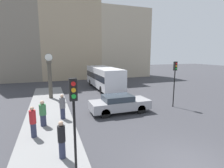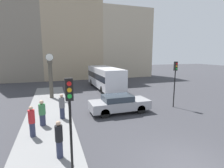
# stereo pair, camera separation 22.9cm
# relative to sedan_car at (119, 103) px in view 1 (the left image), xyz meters

# --- Properties ---
(ground_plane) EXTENTS (120.00, 120.00, 0.00)m
(ground_plane) POSITION_rel_sedan_car_xyz_m (0.11, -7.28, -0.74)
(ground_plane) COLOR #38383D
(sidewalk_corner) EXTENTS (3.18, 21.46, 0.12)m
(sidewalk_corner) POSITION_rel_sedan_car_xyz_m (-5.29, 1.45, -0.68)
(sidewalk_corner) COLOR gray
(sidewalk_corner) RESTS_ON ground_plane
(building_row) EXTENTS (28.38, 5.00, 19.37)m
(building_row) POSITION_rel_sedan_car_xyz_m (-1.05, 21.04, 7.77)
(building_row) COLOR gray
(building_row) RESTS_ON ground_plane
(sedan_car) EXTENTS (4.69, 1.86, 1.41)m
(sedan_car) POSITION_rel_sedan_car_xyz_m (0.00, 0.00, 0.00)
(sedan_car) COLOR #9E9EA3
(sedan_car) RESTS_ON ground_plane
(bus_distant) EXTENTS (2.62, 9.14, 2.82)m
(bus_distant) POSITION_rel_sedan_car_xyz_m (1.70, 9.66, 0.88)
(bus_distant) COLOR silver
(bus_distant) RESTS_ON ground_plane
(traffic_light_near) EXTENTS (0.26, 0.24, 3.69)m
(traffic_light_near) POSITION_rel_sedan_car_xyz_m (-4.35, -6.53, 2.02)
(traffic_light_near) COLOR black
(traffic_light_near) RESTS_ON sidewalk_corner
(traffic_light_far) EXTENTS (0.26, 0.24, 3.96)m
(traffic_light_far) POSITION_rel_sedan_car_xyz_m (5.02, -0.20, 2.09)
(traffic_light_far) COLOR black
(traffic_light_far) RESTS_ON ground_plane
(street_clock) EXTENTS (0.77, 0.49, 4.53)m
(street_clock) POSITION_rel_sedan_car_xyz_m (-5.05, 6.23, 1.52)
(street_clock) COLOR #4C473D
(street_clock) RESTS_ON sidewalk_corner
(pedestrian_grey_jacket) EXTENTS (0.39, 0.39, 1.75)m
(pedestrian_grey_jacket) POSITION_rel_sedan_car_xyz_m (-4.35, -0.23, 0.25)
(pedestrian_grey_jacket) COLOR #2D334C
(pedestrian_grey_jacket) RESTS_ON sidewalk_corner
(pedestrian_green_hoodie) EXTENTS (0.42, 0.42, 1.64)m
(pedestrian_green_hoodie) POSITION_rel_sedan_car_xyz_m (-5.59, -1.04, 0.18)
(pedestrian_green_hoodie) COLOR #2D334C
(pedestrian_green_hoodie) RESTS_ON sidewalk_corner
(pedestrian_red_top) EXTENTS (0.34, 0.34, 1.72)m
(pedestrian_red_top) POSITION_rel_sedan_car_xyz_m (-6.05, -2.50, 0.24)
(pedestrian_red_top) COLOR #2D334C
(pedestrian_red_top) RESTS_ON sidewalk_corner
(pedestrian_black_jacket) EXTENTS (0.33, 0.33, 1.68)m
(pedestrian_black_jacket) POSITION_rel_sedan_car_xyz_m (-4.73, -5.04, 0.23)
(pedestrian_black_jacket) COLOR #2D334C
(pedestrian_black_jacket) RESTS_ON sidewalk_corner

